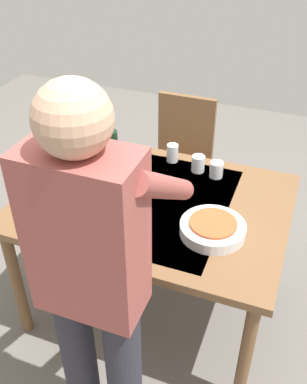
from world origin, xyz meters
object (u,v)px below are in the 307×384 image
wine_glass_left (79,159)px  dinner_plate_far (121,240)px  dining_table (153,212)px  chair_near (181,154)px  water_cup_near_right (172,153)px  water_cup_far_left (198,164)px  wine_glass_right (131,189)px  dinner_plate_near (132,177)px  water_cup_near_left (216,169)px  wine_bottle (112,146)px  serving_bowl_pasta (213,228)px  person_server (94,280)px

wine_glass_left → dinner_plate_far: 0.60m
dining_table → dinner_plate_far: dinner_plate_far is taller
chair_near → water_cup_near_right: bearing=101.1°
wine_glass_left → water_cup_near_right: wine_glass_left is taller
water_cup_near_right → water_cup_far_left: bearing=162.8°
wine_glass_right → dinner_plate_far: bearing=102.8°
wine_glass_right → dinner_plate_near: size_ratio=0.66×
water_cup_near_left → dinner_plate_near: bearing=23.6°
chair_near → wine_bottle: 0.75m
dining_table → wine_glass_right: bearing=47.0°
serving_bowl_pasta → water_cup_near_right: bearing=-55.1°
wine_glass_left → dinner_plate_near: wine_glass_left is taller
water_cup_near_right → dinner_plate_near: bearing=60.1°
water_cup_near_left → dinner_plate_far: (0.27, 0.67, -0.04)m
water_cup_near_left → serving_bowl_pasta: (-0.10, 0.47, -0.01)m
chair_near → wine_bottle: wine_bottle is taller
person_server → water_cup_near_right: size_ratio=16.24×
dining_table → water_cup_far_left: size_ratio=14.43×
chair_near → wine_glass_right: size_ratio=6.03×
wine_bottle → water_cup_near_right: (-0.31, -0.14, -0.06)m
wine_glass_right → dinner_plate_far: wine_glass_right is taller
chair_near → water_cup_near_left: chair_near is taller
wine_glass_left → serving_bowl_pasta: wine_glass_left is taller
wine_glass_left → wine_glass_right: same height
wine_glass_left → water_cup_near_left: 0.74m
wine_bottle → water_cup_far_left: 0.49m
water_cup_near_right → dinner_plate_near: water_cup_near_right is taller
water_cup_near_right → water_cup_far_left: (-0.17, 0.05, -0.01)m
person_server → wine_bottle: bearing=-67.5°
wine_glass_left → water_cup_near_right: (-0.42, -0.33, -0.05)m
person_server → serving_bowl_pasta: person_server is taller
wine_bottle → dinner_plate_near: size_ratio=1.29×
water_cup_far_left → dinner_plate_far: size_ratio=0.41×
person_server → wine_glass_right: person_server is taller
person_server → water_cup_near_left: size_ratio=19.24×
water_cup_near_right → wine_bottle: bearing=24.2°
chair_near → water_cup_far_left: size_ratio=9.77×
dining_table → water_cup_near_left: (-0.24, -0.33, 0.12)m
wine_glass_left → dinner_plate_far: bearing=136.0°
wine_bottle → water_cup_near_left: bearing=-173.2°
person_server → dinner_plate_far: 0.47m
wine_glass_right → water_cup_far_left: wine_glass_right is taller
dining_table → wine_glass_left: wine_glass_left is taller
wine_bottle → water_cup_far_left: bearing=-169.5°
wine_bottle → serving_bowl_pasta: bearing=149.8°
chair_near → wine_glass_right: bearing=92.8°
wine_glass_left → dinner_plate_near: (-0.27, -0.07, -0.10)m
person_server → chair_near: bearing=-82.9°
water_cup_near_left → wine_glass_right: bearing=52.2°
wine_bottle → water_cup_near_right: size_ratio=2.85×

